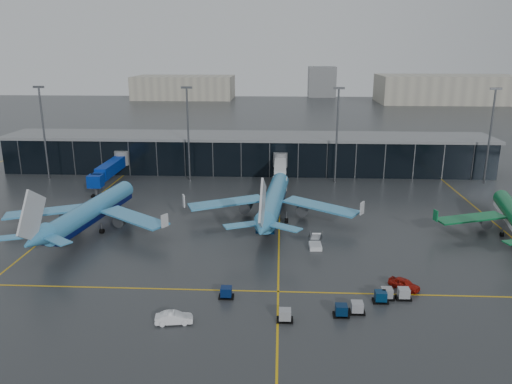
{
  "coord_description": "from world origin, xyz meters",
  "views": [
    {
      "loc": [
        10.09,
        -82.88,
        35.21
      ],
      "look_at": [
        5.0,
        18.0,
        6.0
      ],
      "focal_mm": 35.0,
      "sensor_mm": 36.0,
      "label": 1
    }
  ],
  "objects_px": {
    "baggage_carts": "(340,302)",
    "mobile_airstair": "(315,244)",
    "airliner_klm_near": "(274,189)",
    "service_van_white": "(174,318)",
    "service_van_red": "(404,284)",
    "airliner_arkefly": "(91,199)"
  },
  "relations": [
    {
      "from": "mobile_airstair",
      "to": "airliner_arkefly",
      "type": "bearing_deg",
      "value": 167.52
    },
    {
      "from": "mobile_airstair",
      "to": "service_van_red",
      "type": "bearing_deg",
      "value": -53.34
    },
    {
      "from": "mobile_airstair",
      "to": "service_van_red",
      "type": "xyz_separation_m",
      "value": [
        12.46,
        -15.41,
        0.05
      ]
    },
    {
      "from": "airliner_arkefly",
      "to": "airliner_klm_near",
      "type": "distance_m",
      "value": 37.13
    },
    {
      "from": "airliner_klm_near",
      "to": "service_van_red",
      "type": "distance_m",
      "value": 37.92
    },
    {
      "from": "airliner_klm_near",
      "to": "service_van_white",
      "type": "height_order",
      "value": "airliner_klm_near"
    },
    {
      "from": "baggage_carts",
      "to": "mobile_airstair",
      "type": "xyz_separation_m",
      "value": [
        -2.17,
        21.39,
        0.01
      ]
    },
    {
      "from": "service_van_white",
      "to": "service_van_red",
      "type": "bearing_deg",
      "value": -79.35
    },
    {
      "from": "baggage_carts",
      "to": "service_van_red",
      "type": "relative_size",
      "value": 5.85
    },
    {
      "from": "mobile_airstair",
      "to": "service_van_white",
      "type": "distance_m",
      "value": 33.85
    },
    {
      "from": "airliner_klm_near",
      "to": "service_van_white",
      "type": "distance_m",
      "value": 45.2
    },
    {
      "from": "baggage_carts",
      "to": "service_van_white",
      "type": "relative_size",
      "value": 5.65
    },
    {
      "from": "airliner_klm_near",
      "to": "service_van_red",
      "type": "height_order",
      "value": "airliner_klm_near"
    },
    {
      "from": "mobile_airstair",
      "to": "service_van_red",
      "type": "distance_m",
      "value": 19.82
    },
    {
      "from": "mobile_airstair",
      "to": "service_van_white",
      "type": "relative_size",
      "value": 0.69
    },
    {
      "from": "baggage_carts",
      "to": "mobile_airstair",
      "type": "height_order",
      "value": "mobile_airstair"
    },
    {
      "from": "airliner_klm_near",
      "to": "mobile_airstair",
      "type": "height_order",
      "value": "airliner_klm_near"
    },
    {
      "from": "mobile_airstair",
      "to": "baggage_carts",
      "type": "bearing_deg",
      "value": -86.51
    },
    {
      "from": "airliner_klm_near",
      "to": "service_van_white",
      "type": "relative_size",
      "value": 8.69
    },
    {
      "from": "airliner_klm_near",
      "to": "mobile_airstair",
      "type": "xyz_separation_m",
      "value": [
        7.91,
        -16.04,
        -5.85
      ]
    },
    {
      "from": "airliner_arkefly",
      "to": "service_van_red",
      "type": "relative_size",
      "value": 8.66
    },
    {
      "from": "airliner_arkefly",
      "to": "service_van_white",
      "type": "bearing_deg",
      "value": -47.72
    }
  ]
}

